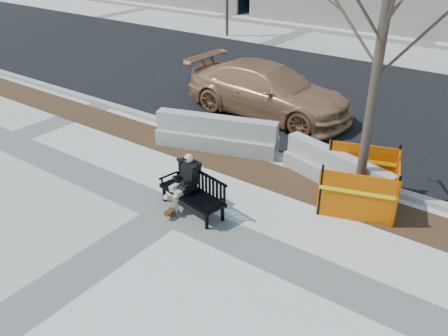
# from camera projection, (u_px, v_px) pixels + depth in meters

# --- Properties ---
(ground) EXTENTS (120.00, 120.00, 0.00)m
(ground) POSITION_uv_depth(u_px,v_px,m) (171.00, 211.00, 10.11)
(ground) COLOR beige
(ground) RESTS_ON ground
(mulch_strip) EXTENTS (40.00, 1.20, 0.02)m
(mulch_strip) POSITION_uv_depth(u_px,v_px,m) (240.00, 166.00, 11.97)
(mulch_strip) COLOR #47301C
(mulch_strip) RESTS_ON ground
(asphalt_street) EXTENTS (60.00, 10.40, 0.01)m
(asphalt_street) POSITION_uv_depth(u_px,v_px,m) (340.00, 99.00, 16.40)
(asphalt_street) COLOR black
(asphalt_street) RESTS_ON ground
(curb) EXTENTS (60.00, 0.25, 0.12)m
(curb) POSITION_uv_depth(u_px,v_px,m) (260.00, 151.00, 12.62)
(curb) COLOR #9E9B93
(curb) RESTS_ON ground
(bench) EXTENTS (1.74, 0.91, 0.88)m
(bench) POSITION_uv_depth(u_px,v_px,m) (193.00, 210.00, 10.15)
(bench) COLOR black
(bench) RESTS_ON ground
(seated_man) EXTENTS (0.68, 0.95, 1.21)m
(seated_man) POSITION_uv_depth(u_px,v_px,m) (187.00, 205.00, 10.33)
(seated_man) COLOR black
(seated_man) RESTS_ON ground
(tree_fence) EXTENTS (2.97, 2.97, 5.91)m
(tree_fence) POSITION_uv_depth(u_px,v_px,m) (356.00, 202.00, 10.43)
(tree_fence) COLOR #F06200
(tree_fence) RESTS_ON ground
(sedan) EXTENTS (5.52, 2.40, 1.58)m
(sedan) POSITION_uv_depth(u_px,v_px,m) (267.00, 114.00, 15.13)
(sedan) COLOR #AD784E
(sedan) RESTS_ON ground
(jersey_barrier_left) EXTENTS (3.37, 1.65, 0.95)m
(jersey_barrier_left) POSITION_uv_depth(u_px,v_px,m) (216.00, 149.00, 12.86)
(jersey_barrier_left) COLOR #A09E96
(jersey_barrier_left) RESTS_ON ground
(jersey_barrier_right) EXTENTS (3.00, 1.39, 0.85)m
(jersey_barrier_right) POSITION_uv_depth(u_px,v_px,m) (335.00, 185.00, 11.11)
(jersey_barrier_right) COLOR #A19E97
(jersey_barrier_right) RESTS_ON ground
(far_tree_left) EXTENTS (2.19, 2.19, 4.63)m
(far_tree_left) POSITION_uv_depth(u_px,v_px,m) (227.00, 35.00, 25.23)
(far_tree_left) COLOR #493D2F
(far_tree_left) RESTS_ON ground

